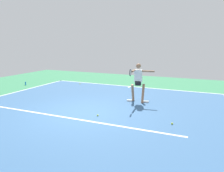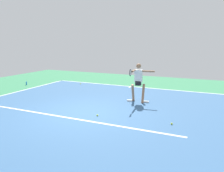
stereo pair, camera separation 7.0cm
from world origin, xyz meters
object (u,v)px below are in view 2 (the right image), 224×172
(tennis_ball_by_sideline, at_px, (97,115))
(water_bottle, at_px, (26,83))
(tennis_ball_near_player, at_px, (81,84))
(tennis_player, at_px, (138,80))
(tennis_ball_far_corner, at_px, (172,124))

(tennis_ball_by_sideline, bearing_deg, water_bottle, -26.52)
(tennis_ball_near_player, bearing_deg, water_bottle, 28.87)
(tennis_player, height_order, tennis_ball_by_sideline, tennis_player)
(tennis_player, xyz_separation_m, tennis_ball_by_sideline, (0.77, 2.46, -0.97))
(tennis_player, distance_m, tennis_ball_near_player, 5.49)
(tennis_player, xyz_separation_m, tennis_ball_far_corner, (-1.87, 2.22, -0.97))
(tennis_player, distance_m, tennis_ball_far_corner, 3.06)
(tennis_ball_by_sideline, relative_size, tennis_ball_far_corner, 1.00)
(tennis_player, xyz_separation_m, tennis_ball_near_player, (4.71, -2.65, -0.97))
(tennis_ball_by_sideline, bearing_deg, tennis_player, -107.34)
(tennis_ball_by_sideline, xyz_separation_m, water_bottle, (6.93, -3.46, 0.08))
(tennis_player, relative_size, water_bottle, 8.04)
(tennis_ball_by_sideline, distance_m, tennis_ball_far_corner, 2.65)
(tennis_player, bearing_deg, water_bottle, -14.20)
(tennis_ball_by_sideline, height_order, water_bottle, water_bottle)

